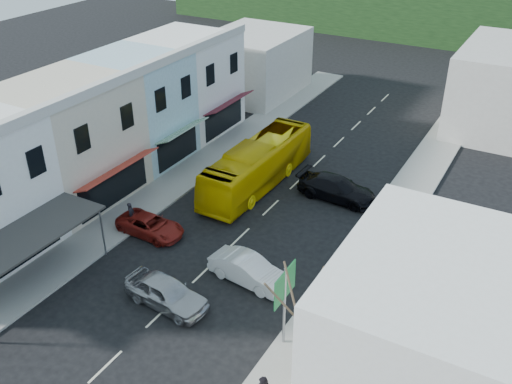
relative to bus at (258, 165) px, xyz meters
The scene contains 16 objects.
ground 10.72m from the bus, 77.49° to the right, with size 120.00×120.00×0.00m, color black.
sidewalk_left 5.42m from the bus, behind, with size 3.00×52.00×0.15m, color gray.
sidewalk_right 9.91m from the bus, ahead, with size 3.00×52.00×0.15m, color gray.
shopfront_row 11.77m from the bus, 152.30° to the right, with size 8.25×30.00×8.00m.
right_building 21.48m from the bus, 42.26° to the right, with size 8.00×9.00×8.00m, color white.
distant_block_left 19.32m from the bus, 120.23° to the left, with size 8.00×10.00×6.00m, color #B7B2A8.
distant_block_right 23.80m from the bus, 55.91° to the left, with size 8.00×12.00×7.00m, color #B7B2A8.
bus is the anchor object (origin of this frame).
car_silver 13.73m from the bus, 80.90° to the right, with size 1.80×4.40×1.40m, color #ADADB2.
car_white 10.98m from the bus, 63.51° to the right, with size 1.80×4.40×1.40m, color silver.
car_red 9.18m from the bus, 107.19° to the right, with size 1.90×4.60×1.40m, color maroon.
car_black_near 5.77m from the bus, ahead, with size 1.84×4.50×1.40m, color black.
pedestrian_left 9.64m from the bus, 116.42° to the right, with size 0.60×0.40×1.70m, color black.
direction_sign 15.74m from the bus, 56.42° to the right, with size 0.22×2.01×4.46m, color #105727, non-canonical shape.
street_tree 17.90m from the bus, 55.41° to the right, with size 2.61×2.61×6.74m, color #3A2F23, non-canonical shape.
traffic_signal 20.49m from the bus, 64.25° to the left, with size 0.58×0.95×4.43m, color black, non-canonical shape.
Camera 1 is at (15.07, -20.82, 19.74)m, focal length 40.00 mm.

